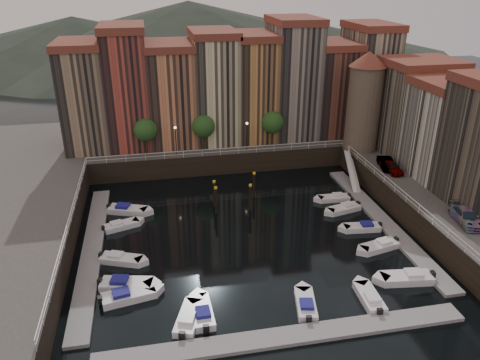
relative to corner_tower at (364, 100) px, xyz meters
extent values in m
plane|color=black|center=(-20.00, -14.50, -10.19)|extent=(200.00, 200.00, 0.00)
cube|color=black|center=(-20.00, 11.50, -8.69)|extent=(80.00, 20.00, 3.00)
cube|color=gray|center=(-36.20, -15.50, -10.02)|extent=(2.00, 28.00, 0.35)
cube|color=gray|center=(-3.80, -15.50, -10.02)|extent=(2.00, 28.00, 0.35)
cube|color=gray|center=(-20.00, -31.50, -10.02)|extent=(30.00, 2.00, 0.35)
cone|color=#2D382D|center=(-50.00, 95.50, -3.19)|extent=(80.00, 80.00, 14.00)
cone|color=#2D382D|center=(-15.00, 95.50, -1.19)|extent=(100.00, 100.00, 18.00)
cone|color=#2D382D|center=(20.00, 95.50, -4.19)|extent=(70.00, 70.00, 12.00)
cube|color=#90785C|center=(-38.00, 9.00, -0.19)|extent=(6.00, 10.00, 14.00)
cube|color=brown|center=(-38.00, 9.00, 7.31)|extent=(6.30, 10.30, 1.00)
cube|color=#AA4135|center=(-32.10, 9.00, 0.81)|extent=(5.80, 10.00, 16.00)
cube|color=brown|center=(-32.10, 9.00, 9.31)|extent=(6.10, 10.30, 1.00)
cube|color=#D08055|center=(-25.95, 9.00, -0.44)|extent=(6.50, 10.00, 13.50)
cube|color=brown|center=(-25.95, 9.00, 6.81)|extent=(6.80, 10.30, 1.00)
cube|color=beige|center=(-19.60, 9.00, 0.31)|extent=(6.20, 10.00, 15.00)
cube|color=brown|center=(-19.60, 9.00, 8.31)|extent=(6.50, 10.30, 1.00)
cube|color=#C18447|center=(-13.70, 9.00, 0.06)|extent=(5.60, 10.00, 14.50)
cube|color=brown|center=(-13.70, 9.00, 7.81)|extent=(5.90, 10.30, 1.00)
cube|color=gray|center=(-7.70, 9.00, 1.06)|extent=(6.40, 10.00, 16.50)
cube|color=brown|center=(-7.70, 9.00, 9.81)|extent=(6.70, 10.30, 1.00)
cube|color=brown|center=(-1.50, 9.00, -0.69)|extent=(6.00, 10.00, 13.00)
cube|color=brown|center=(-1.50, 9.00, 6.31)|extent=(6.30, 10.30, 1.00)
cube|color=tan|center=(4.45, 9.00, 0.56)|extent=(5.90, 10.00, 15.50)
cube|color=brown|center=(4.45, 9.00, 8.81)|extent=(6.20, 10.30, 1.00)
cube|color=#756958|center=(6.50, -2.50, -1.19)|extent=(9.00, 8.00, 12.00)
cube|color=brown|center=(6.50, -2.50, 5.31)|extent=(9.30, 8.30, 1.00)
cube|color=beige|center=(6.50, -10.50, -1.69)|extent=(9.00, 8.00, 11.00)
cube|color=brown|center=(6.50, -10.50, 4.31)|extent=(9.30, 8.30, 1.00)
cylinder|color=#6B5B4C|center=(0.00, 0.00, -1.19)|extent=(4.60, 4.60, 12.00)
cone|color=brown|center=(0.00, 0.00, 5.61)|extent=(5.20, 5.20, 2.00)
cylinder|color=black|center=(-30.00, 3.70, -5.99)|extent=(0.30, 0.30, 2.40)
sphere|color=#1E4719|center=(-30.00, 3.70, -3.59)|extent=(3.20, 3.20, 3.20)
cylinder|color=black|center=(-22.00, 3.70, -5.99)|extent=(0.30, 0.30, 2.40)
sphere|color=#1E4719|center=(-22.00, 3.70, -3.59)|extent=(3.20, 3.20, 3.20)
cylinder|color=black|center=(-12.00, 3.70, -5.99)|extent=(0.30, 0.30, 2.40)
sphere|color=#1E4719|center=(-12.00, 3.70, -3.59)|extent=(3.20, 3.20, 3.20)
cylinder|color=black|center=(-26.00, 2.70, -5.19)|extent=(0.12, 0.12, 4.00)
sphere|color=#FFD88C|center=(-26.00, 2.70, -3.19)|extent=(0.36, 0.36, 0.36)
cylinder|color=black|center=(-16.00, 2.70, -5.19)|extent=(0.12, 0.12, 4.00)
sphere|color=#FFD88C|center=(-16.00, 2.70, -3.19)|extent=(0.36, 0.36, 0.36)
cube|color=white|center=(-20.00, 1.50, -6.24)|extent=(36.00, 0.08, 0.08)
cube|color=white|center=(-20.00, 1.50, -6.69)|extent=(36.00, 0.06, 0.06)
cube|color=white|center=(-2.00, -15.50, -6.24)|extent=(0.08, 34.00, 0.08)
cube|color=white|center=(-2.00, -15.50, -6.69)|extent=(0.06, 34.00, 0.06)
cube|color=white|center=(-38.00, -15.50, -6.24)|extent=(0.08, 34.00, 0.08)
cube|color=white|center=(-38.00, -15.50, -6.69)|extent=(0.06, 34.00, 0.06)
cube|color=white|center=(-2.90, -4.50, -8.44)|extent=(2.78, 8.26, 2.81)
cube|color=white|center=(-2.90, -4.50, -7.94)|extent=(1.93, 8.32, 3.65)
cylinder|color=black|center=(-22.35, -9.77, -8.69)|extent=(0.32, 0.32, 3.60)
cylinder|color=yellow|center=(-22.35, -9.77, -6.84)|extent=(0.36, 0.36, 0.25)
cylinder|color=black|center=(-22.28, -7.97, -8.69)|extent=(0.32, 0.32, 3.60)
cylinder|color=yellow|center=(-22.28, -7.97, -6.84)|extent=(0.36, 0.36, 0.25)
cylinder|color=black|center=(-18.23, -9.87, -8.69)|extent=(0.32, 0.32, 3.60)
cylinder|color=yellow|center=(-18.23, -9.87, -6.84)|extent=(0.36, 0.36, 0.25)
cylinder|color=black|center=(-16.99, -6.44, -8.69)|extent=(0.32, 0.32, 3.60)
cylinder|color=yellow|center=(-16.99, -6.44, -6.84)|extent=(0.36, 0.36, 0.25)
cube|color=white|center=(-32.31, -24.14, -9.88)|extent=(4.89, 2.64, 0.79)
cube|color=navy|center=(-32.93, -24.26, -9.40)|extent=(1.69, 1.52, 0.53)
cube|color=black|center=(-34.69, -24.60, -9.62)|extent=(0.46, 0.59, 0.74)
cube|color=white|center=(-32.51, -22.47, -9.87)|extent=(4.98, 2.81, 0.80)
cube|color=navy|center=(-33.14, -22.33, -9.39)|extent=(1.74, 1.58, 0.53)
cube|color=black|center=(-34.91, -21.93, -9.61)|extent=(0.48, 0.60, 0.75)
cube|color=white|center=(-33.13, -18.12, -9.91)|extent=(4.44, 3.02, 0.71)
cube|color=white|center=(-33.66, -17.92, -9.49)|extent=(1.64, 1.54, 0.47)
cube|color=black|center=(-35.14, -17.32, -9.68)|extent=(0.48, 0.56, 0.66)
cube|color=white|center=(-33.37, -11.15, -9.93)|extent=(4.18, 2.68, 0.67)
cube|color=white|center=(-33.87, -11.32, -9.53)|extent=(1.52, 1.41, 0.44)
cube|color=black|center=(-35.30, -11.80, -9.71)|extent=(0.44, 0.52, 0.62)
cube|color=white|center=(-32.70, -7.59, -9.88)|extent=(4.93, 3.26, 0.78)
cube|color=navy|center=(-33.29, -7.37, -9.41)|extent=(1.81, 1.68, 0.52)
cube|color=black|center=(-34.96, -6.76, -9.62)|extent=(0.52, 0.62, 0.73)
cube|color=white|center=(-6.96, -26.54, -9.87)|extent=(4.94, 2.41, 0.81)
cube|color=white|center=(-6.32, -26.62, -9.38)|extent=(1.66, 1.47, 0.54)
cube|color=black|center=(-4.50, -26.85, -9.60)|extent=(0.44, 0.58, 0.76)
cube|color=white|center=(-6.88, -20.89, -9.91)|extent=(4.46, 2.52, 0.72)
cube|color=white|center=(-6.32, -20.77, -9.48)|extent=(1.56, 1.42, 0.48)
cube|color=black|center=(-4.74, -20.40, -9.67)|extent=(0.43, 0.54, 0.67)
cube|color=white|center=(-6.97, -16.87, -9.92)|extent=(4.12, 1.93, 0.68)
cube|color=navy|center=(-6.43, -16.92, -9.51)|extent=(1.37, 1.21, 0.45)
cube|color=black|center=(-4.90, -17.08, -9.69)|extent=(0.36, 0.48, 0.64)
cube|color=white|center=(-7.20, -12.26, -9.92)|extent=(4.35, 2.50, 0.70)
cube|color=white|center=(-6.66, -12.13, -9.50)|extent=(1.53, 1.39, 0.46)
cube|color=black|center=(-5.12, -11.75, -9.68)|extent=(0.43, 0.53, 0.65)
cube|color=white|center=(-7.28, -9.26, -9.93)|extent=(3.91, 1.66, 0.66)
cube|color=white|center=(-6.76, -9.29, -9.54)|extent=(1.27, 1.10, 0.44)
cube|color=black|center=(-5.27, -9.35, -9.71)|extent=(0.33, 0.45, 0.61)
cube|color=white|center=(-27.38, -28.03, -9.90)|extent=(3.02, 4.69, 0.75)
cube|color=white|center=(-27.57, -28.59, -9.45)|extent=(1.58, 1.70, 0.50)
cube|color=black|center=(-28.12, -30.19, -9.65)|extent=(0.58, 0.49, 0.70)
cube|color=white|center=(-26.22, -27.52, -9.90)|extent=(1.77, 4.37, 0.74)
cube|color=navy|center=(-26.20, -28.11, -9.46)|extent=(1.21, 1.40, 0.49)
cube|color=black|center=(-26.17, -29.78, -9.65)|extent=(0.50, 0.36, 0.69)
cube|color=white|center=(-17.34, -28.20, -9.91)|extent=(2.42, 4.39, 0.71)
cube|color=navy|center=(-17.45, -28.76, -9.49)|extent=(1.38, 1.52, 0.47)
cube|color=black|center=(-17.78, -30.33, -9.68)|extent=(0.53, 0.42, 0.66)
cube|color=white|center=(-11.56, -28.44, -9.91)|extent=(1.82, 4.23, 0.71)
cube|color=white|center=(-11.59, -29.00, -9.49)|extent=(1.20, 1.38, 0.47)
cube|color=black|center=(-11.67, -30.61, -9.67)|extent=(0.49, 0.35, 0.66)
imported|color=gray|center=(0.34, -8.87, -6.51)|extent=(1.88, 4.11, 1.37)
imported|color=gray|center=(0.26, -7.58, -6.51)|extent=(2.22, 4.34, 1.36)
imported|color=gray|center=(1.44, -22.38, -6.48)|extent=(2.75, 5.15, 1.42)
camera|label=1|loc=(-29.16, -58.80, 16.40)|focal=35.00mm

